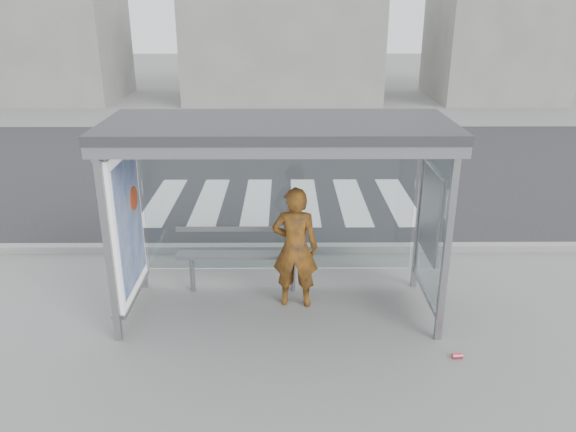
% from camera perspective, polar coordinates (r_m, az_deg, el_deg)
% --- Properties ---
extents(ground, '(80.00, 80.00, 0.00)m').
position_cam_1_polar(ground, '(7.82, -0.92, -9.55)').
color(ground, slate).
rests_on(ground, ground).
extents(road, '(30.00, 10.00, 0.01)m').
position_cam_1_polar(road, '(14.30, -0.67, 4.89)').
color(road, black).
rests_on(road, ground).
extents(curb, '(30.00, 0.18, 0.12)m').
position_cam_1_polar(curb, '(9.53, -0.82, -3.26)').
color(curb, gray).
rests_on(curb, ground).
extents(crosswalk, '(5.55, 3.00, 0.00)m').
position_cam_1_polar(crosswalk, '(11.92, -0.73, 1.54)').
color(crosswalk, silver).
rests_on(crosswalk, ground).
extents(bus_shelter, '(4.25, 1.65, 2.62)m').
position_cam_1_polar(bus_shelter, '(7.10, -4.02, 4.64)').
color(bus_shelter, gray).
rests_on(bus_shelter, ground).
extents(building_left, '(6.00, 5.00, 6.00)m').
position_cam_1_polar(building_left, '(26.73, -23.65, 17.29)').
color(building_left, slate).
rests_on(building_left, ground).
extents(building_center, '(8.00, 5.00, 5.00)m').
position_cam_1_polar(building_center, '(24.78, -0.57, 17.61)').
color(building_center, slate).
rests_on(building_center, ground).
extents(building_right, '(5.00, 5.00, 7.00)m').
position_cam_1_polar(building_right, '(26.30, 20.61, 18.75)').
color(building_right, slate).
rests_on(building_right, ground).
extents(person, '(0.67, 0.48, 1.72)m').
position_cam_1_polar(person, '(7.59, 0.73, -3.23)').
color(person, orange).
rests_on(person, ground).
extents(bench, '(1.88, 0.23, 0.97)m').
position_cam_1_polar(bench, '(8.09, -4.69, -3.93)').
color(bench, slate).
rests_on(bench, ground).
extents(soda_can, '(0.13, 0.08, 0.07)m').
position_cam_1_polar(soda_can, '(7.16, 16.81, -13.45)').
color(soda_can, '#E24256').
rests_on(soda_can, ground).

